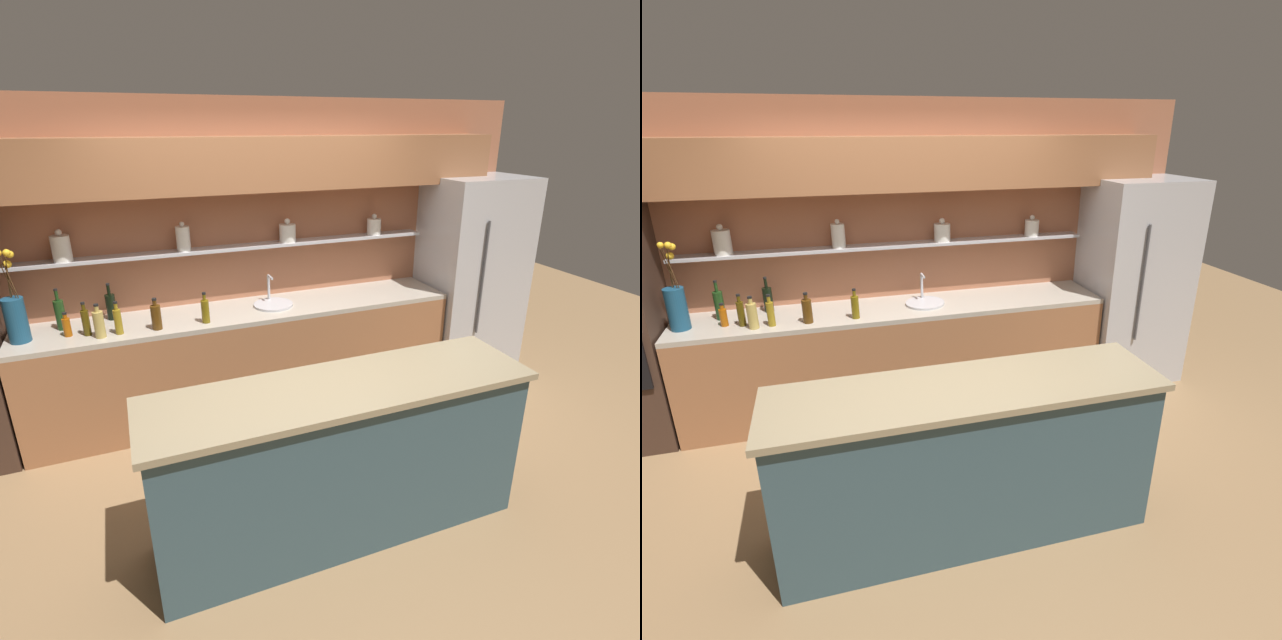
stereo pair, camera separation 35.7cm
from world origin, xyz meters
TOP-DOWN VIEW (x-y plane):
  - ground_plane at (0.00, 0.00)m, footprint 12.00×12.00m
  - back_wall_unit at (-0.00, 1.53)m, footprint 5.20×0.44m
  - back_counter_unit at (-0.13, 1.24)m, footprint 3.61×0.62m
  - island_counter at (0.00, -0.44)m, footprint 2.27×0.61m
  - refrigerator at (2.15, 1.20)m, footprint 0.91×0.73m
  - flower_vase at (-1.82, 1.19)m, footprint 0.15×0.17m
  - sink_fixture at (0.10, 1.25)m, footprint 0.34×0.34m
  - bottle_oil_0 at (-1.15, 1.08)m, footprint 0.06×0.06m
  - bottle_spirit_1 at (-0.88, 1.07)m, footprint 0.08×0.08m
  - bottle_wine_2 at (-1.19, 1.42)m, footprint 0.08×0.08m
  - bottle_wine_3 at (-1.55, 1.34)m, footprint 0.07×0.07m
  - bottle_oil_4 at (-1.37, 1.14)m, footprint 0.05×0.05m
  - bottle_spirit_5 at (-1.28, 1.06)m, footprint 0.08×0.08m
  - bottle_sauce_6 at (-1.51, 1.17)m, footprint 0.06×0.06m
  - bottle_oil_7 at (-0.51, 1.06)m, footprint 0.06×0.06m

SIDE VIEW (x-z plane):
  - ground_plane at x=0.00m, z-range 0.00..0.00m
  - back_counter_unit at x=-0.13m, z-range 0.00..0.92m
  - island_counter at x=0.00m, z-range 0.00..1.02m
  - sink_fixture at x=0.10m, z-range 0.82..1.07m
  - refrigerator at x=2.15m, z-range 0.00..1.93m
  - bottle_sauce_6 at x=-1.51m, z-range 0.90..1.09m
  - bottle_oil_7 at x=-0.51m, z-range 0.90..1.14m
  - bottle_spirit_1 at x=-0.88m, z-range 0.90..1.15m
  - bottle_oil_0 at x=-1.15m, z-range 0.90..1.15m
  - bottle_spirit_5 at x=-1.28m, z-range 0.90..1.16m
  - bottle_oil_4 at x=-1.37m, z-range 0.90..1.16m
  - bottle_wine_2 at x=-1.19m, z-range 0.88..1.18m
  - bottle_wine_3 at x=-1.55m, z-range 0.88..1.20m
  - flower_vase at x=-1.82m, z-range 0.77..1.46m
  - back_wall_unit at x=0.00m, z-range 0.25..2.85m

